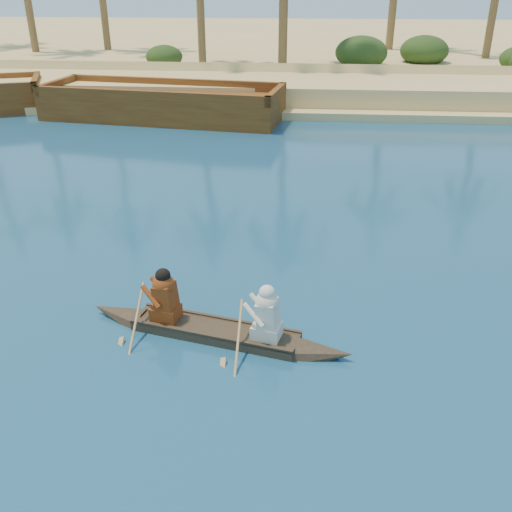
# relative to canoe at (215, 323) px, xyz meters

# --- Properties ---
(sandy_embankment) EXTENTS (150.00, 51.00, 1.50)m
(sandy_embankment) POSITION_rel_canoe_xyz_m (6.75, 42.98, 0.25)
(sandy_embankment) COLOR #D5BB78
(sandy_embankment) RESTS_ON ground
(shrub_cluster) EXTENTS (100.00, 6.00, 2.40)m
(shrub_cluster) POSITION_rel_canoe_xyz_m (6.75, 27.59, 0.92)
(shrub_cluster) COLOR #213814
(shrub_cluster) RESTS_ON ground
(canoe) EXTENTS (5.30, 1.90, 1.45)m
(canoe) POSITION_rel_canoe_xyz_m (0.00, 0.00, 0.00)
(canoe) COLOR #403122
(canoe) RESTS_ON ground
(barge_mid) EXTENTS (11.65, 5.28, 1.87)m
(barge_mid) POSITION_rel_canoe_xyz_m (-5.25, 18.09, 0.38)
(barge_mid) COLOR brown
(barge_mid) RESTS_ON ground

